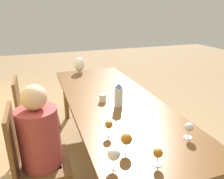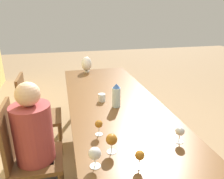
{
  "view_description": "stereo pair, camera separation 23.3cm",
  "coord_description": "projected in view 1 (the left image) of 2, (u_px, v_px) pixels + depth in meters",
  "views": [
    {
      "loc": [
        -2.06,
        0.73,
        1.69
      ],
      "look_at": [
        0.04,
        0.0,
        0.86
      ],
      "focal_mm": 35.0,
      "sensor_mm": 36.0,
      "label": 1
    },
    {
      "loc": [
        -2.13,
        0.51,
        1.69
      ],
      "look_at": [
        0.04,
        0.0,
        0.86
      ],
      "focal_mm": 35.0,
      "sensor_mm": 36.0,
      "label": 2
    }
  ],
  "objects": [
    {
      "name": "chair_far",
      "position": [
        32.0,
        117.0,
        2.52
      ],
      "size": [
        0.44,
        0.44,
        0.98
      ],
      "color": "brown",
      "rests_on": "ground_plane"
    },
    {
      "name": "vase",
      "position": [
        79.0,
        65.0,
        3.32
      ],
      "size": [
        0.15,
        0.15,
        0.24
      ],
      "color": "silver",
      "rests_on": "dining_table"
    },
    {
      "name": "wine_glass_0",
      "position": [
        189.0,
        128.0,
        1.65
      ],
      "size": [
        0.07,
        0.07,
        0.12
      ],
      "color": "silver",
      "rests_on": "dining_table"
    },
    {
      "name": "person_near",
      "position": [
        42.0,
        146.0,
        1.8
      ],
      "size": [
        0.32,
        0.32,
        1.16
      ],
      "color": "#2D2D38",
      "rests_on": "ground_plane"
    },
    {
      "name": "dining_table",
      "position": [
        113.0,
        105.0,
        2.4
      ],
      "size": [
        2.59,
        0.95,
        0.76
      ],
      "color": "brown",
      "rests_on": "ground_plane"
    },
    {
      "name": "water_tumbler",
      "position": [
        103.0,
        98.0,
        2.31
      ],
      "size": [
        0.08,
        0.08,
        0.08
      ],
      "color": "silver",
      "rests_on": "dining_table"
    },
    {
      "name": "wine_glass_1",
      "position": [
        109.0,
        125.0,
        1.68
      ],
      "size": [
        0.06,
        0.06,
        0.12
      ],
      "color": "silver",
      "rests_on": "dining_table"
    },
    {
      "name": "wine_glass_2",
      "position": [
        114.0,
        154.0,
        1.33
      ],
      "size": [
        0.08,
        0.08,
        0.14
      ],
      "color": "silver",
      "rests_on": "dining_table"
    },
    {
      "name": "wine_glass_4",
      "position": [
        126.0,
        139.0,
        1.48
      ],
      "size": [
        0.08,
        0.08,
        0.14
      ],
      "color": "silver",
      "rests_on": "dining_table"
    },
    {
      "name": "chair_near",
      "position": [
        32.0,
        159.0,
        1.81
      ],
      "size": [
        0.44,
        0.44,
        0.98
      ],
      "color": "brown",
      "rests_on": "ground_plane"
    },
    {
      "name": "water_bottle",
      "position": [
        119.0,
        95.0,
        2.17
      ],
      "size": [
        0.08,
        0.08,
        0.24
      ],
      "color": "silver",
      "rests_on": "dining_table"
    },
    {
      "name": "ground_plane",
      "position": [
        113.0,
        157.0,
        2.64
      ],
      "size": [
        14.0,
        14.0,
        0.0
      ],
      "primitive_type": "plane",
      "color": "#937551"
    },
    {
      "name": "wine_glass_3",
      "position": [
        158.0,
        154.0,
        1.36
      ],
      "size": [
        0.07,
        0.07,
        0.11
      ],
      "color": "silver",
      "rests_on": "dining_table"
    }
  ]
}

